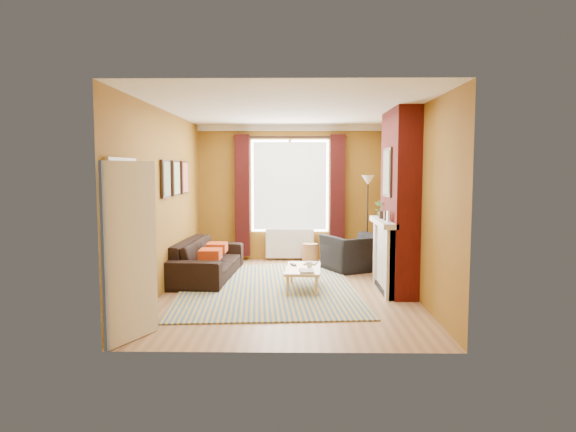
% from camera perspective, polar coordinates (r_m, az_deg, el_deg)
% --- Properties ---
extents(ground, '(5.50, 5.50, 0.00)m').
position_cam_1_polar(ground, '(8.15, -0.03, -8.24)').
color(ground, olive).
rests_on(ground, ground).
extents(room_walls, '(3.82, 5.54, 2.83)m').
position_cam_1_polar(room_walls, '(8.23, 4.44, 1.64)').
color(room_walls, '#895D1A').
rests_on(room_walls, ground).
extents(striped_rug, '(3.02, 4.00, 0.02)m').
position_cam_1_polar(striped_rug, '(8.31, -2.27, -7.91)').
color(striped_rug, '#315989').
rests_on(striped_rug, ground).
extents(sofa, '(1.03, 2.34, 0.67)m').
position_cam_1_polar(sofa, '(9.11, -8.93, -4.71)').
color(sofa, black).
rests_on(sofa, ground).
extents(armchair, '(1.33, 1.27, 0.67)m').
position_cam_1_polar(armchair, '(9.71, 7.39, -4.07)').
color(armchair, black).
rests_on(armchair, ground).
extents(coffee_table, '(0.59, 1.09, 0.36)m').
position_cam_1_polar(coffee_table, '(8.12, 1.70, -6.00)').
color(coffee_table, '#D8B97C').
rests_on(coffee_table, ground).
extents(wicker_stool, '(0.37, 0.37, 0.39)m').
position_cam_1_polar(wicker_stool, '(10.47, 2.46, -4.13)').
color(wicker_stool, '#9C6F43').
rests_on(wicker_stool, ground).
extents(floor_lamp, '(0.33, 0.33, 1.78)m').
position_cam_1_polar(floor_lamp, '(10.28, 8.86, 2.41)').
color(floor_lamp, black).
rests_on(floor_lamp, ground).
extents(book_a, '(0.23, 0.30, 0.03)m').
position_cam_1_polar(book_a, '(7.77, 1.30, -6.13)').
color(book_a, '#999999').
rests_on(book_a, coffee_table).
extents(book_b, '(0.25, 0.30, 0.02)m').
position_cam_1_polar(book_b, '(8.46, 1.90, -5.21)').
color(book_b, '#999999').
rests_on(book_b, coffee_table).
extents(mug, '(0.12, 0.12, 0.09)m').
position_cam_1_polar(mug, '(8.04, 2.41, -5.50)').
color(mug, '#999999').
rests_on(mug, coffee_table).
extents(tv_remote, '(0.10, 0.18, 0.02)m').
position_cam_1_polar(tv_remote, '(8.30, 0.57, -5.40)').
color(tv_remote, '#27272A').
rests_on(tv_remote, coffee_table).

